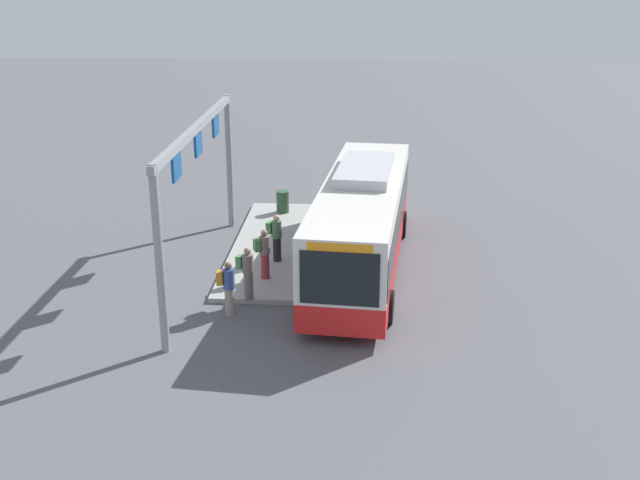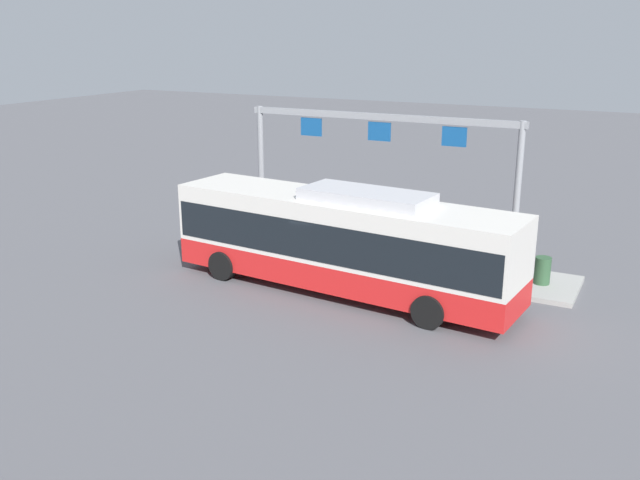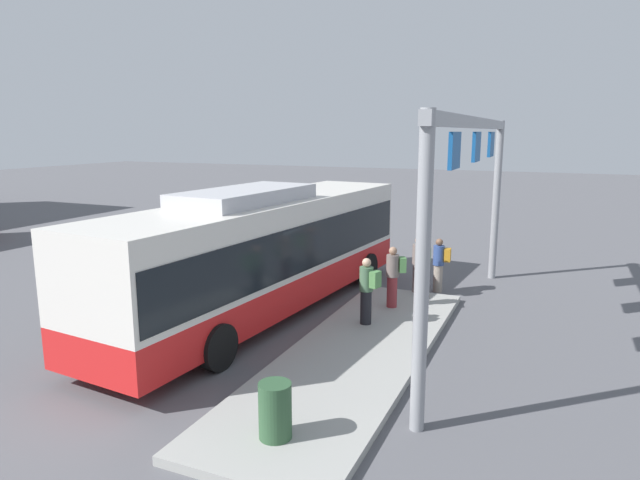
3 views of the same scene
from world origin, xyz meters
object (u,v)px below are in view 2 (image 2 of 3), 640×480
object	(u,v)px
person_boarding	(309,224)
person_waiting_near	(345,231)
bus_main	(342,238)
person_waiting_mid	(296,223)
trash_bin	(542,270)
person_waiting_far	(383,239)

from	to	relation	value
person_boarding	person_waiting_near	size ratio (longest dim) A/B	1.00
bus_main	person_waiting_mid	size ratio (longest dim) A/B	7.06
bus_main	trash_bin	size ratio (longest dim) A/B	13.09
person_boarding	person_waiting_mid	distance (m)	0.95
bus_main	trash_bin	xyz separation A→B (m)	(-5.72, -3.29, -1.20)
person_boarding	person_waiting_near	bearing A→B (deg)	98.89
person_waiting_near	trash_bin	world-z (taller)	person_waiting_near
bus_main	person_waiting_far	size ratio (longest dim) A/B	7.06
bus_main	person_boarding	xyz separation A→B (m)	(3.01, -3.44, -0.76)
bus_main	person_waiting_mid	distance (m)	5.53
person_waiting_mid	trash_bin	world-z (taller)	person_waiting_mid
bus_main	person_waiting_far	distance (m)	3.04
bus_main	person_waiting_far	bearing A→B (deg)	-89.19
person_waiting_mid	trash_bin	xyz separation A→B (m)	(-9.55, 0.60, -0.28)
person_boarding	trash_bin	bearing A→B (deg)	108.00
person_boarding	trash_bin	world-z (taller)	person_boarding
person_waiting_mid	bus_main	bearing A→B (deg)	40.21
person_waiting_mid	person_waiting_near	bearing A→B (deg)	68.88
bus_main	trash_bin	world-z (taller)	bus_main
person_waiting_near	person_waiting_mid	bearing A→B (deg)	-131.43
person_boarding	bus_main	bearing A→B (deg)	60.16
trash_bin	bus_main	bearing A→B (deg)	29.89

